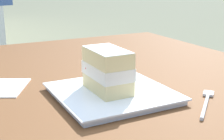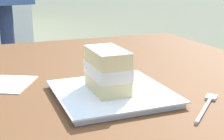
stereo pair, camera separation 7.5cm
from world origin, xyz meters
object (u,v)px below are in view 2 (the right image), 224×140
Objects in this scene: dessert_plate at (112,93)px; paper_napkin at (9,84)px; patio_table at (121,116)px; cake_slice at (107,70)px; dessert_fork at (206,106)px.

dessert_plate is 0.28m from paper_napkin.
cake_slice is at bearing -46.92° from patio_table.
patio_table is 0.31m from paper_napkin.
dessert_fork is at bearing 50.64° from paper_napkin.
cake_slice reaches higher than paper_napkin.
dessert_fork reaches higher than paper_napkin.
dessert_fork is (0.14, 0.18, -0.06)m from cake_slice.
patio_table is 9.98× the size of dessert_fork.
dessert_fork is at bearing 51.18° from dessert_plate.
patio_table is 0.24m from dessert_fork.
cake_slice is 0.73× the size of paper_napkin.
paper_napkin is (-0.18, -0.22, -0.01)m from dessert_plate.
patio_table is 10.55× the size of cake_slice.
dessert_fork is (0.19, 0.12, 0.08)m from patio_table.
cake_slice reaches higher than patio_table.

